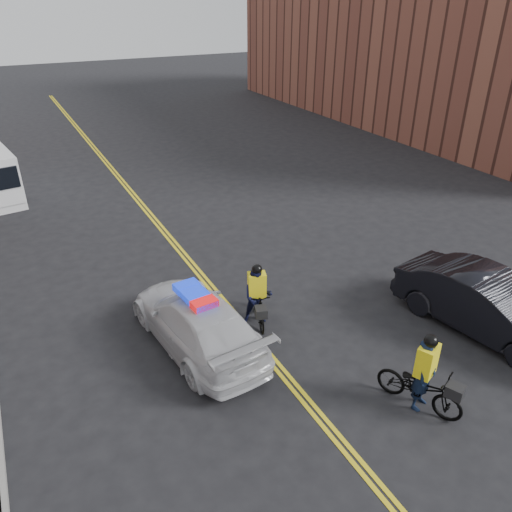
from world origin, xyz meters
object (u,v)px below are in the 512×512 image
at_px(dark_sedan, 487,304).
at_px(cyclist_far, 257,300).
at_px(cyclist_near, 423,382).
at_px(police_cruiser, 197,321).

xyz_separation_m(dark_sedan, cyclist_far, (-5.05, 3.04, -0.10)).
height_order(dark_sedan, cyclist_near, cyclist_near).
distance_m(dark_sedan, cyclist_far, 5.90).
distance_m(police_cruiser, cyclist_near, 5.37).
relative_size(police_cruiser, cyclist_far, 2.75).
relative_size(police_cruiser, dark_sedan, 1.03).
distance_m(police_cruiser, dark_sedan, 7.39).
bearing_deg(dark_sedan, cyclist_far, 139.03).
distance_m(cyclist_near, cyclist_far, 4.61).
relative_size(dark_sedan, cyclist_far, 2.67).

